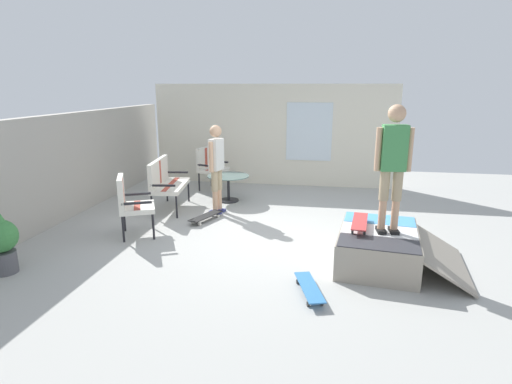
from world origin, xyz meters
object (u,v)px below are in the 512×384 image
Objects in this scene: person_watching at (216,162)px; potted_plant at (1,240)px; patio_table at (228,183)px; person_skater at (393,160)px; patio_bench at (165,180)px; skateboard_on_ramp at (360,222)px; patio_chair_by_wall at (130,201)px; skateboard_spare at (309,287)px; patio_chair_near_house at (209,164)px; skateboard_by_bench at (206,216)px; skate_ramp at (380,247)px.

person_watching is 1.87× the size of potted_plant.
patio_table is 4.24m from person_skater.
patio_bench is 1.61× the size of skateboard_on_ramp.
patio_chair_by_wall is 4.15m from person_skater.
skateboard_spare is 0.90× the size of potted_plant.
skateboard_on_ramp is 4.86m from potted_plant.
patio_chair_near_house is 0.59× the size of person_skater.
patio_chair_near_house is 5.35m from person_skater.
patio_chair_by_wall is 1.24× the size of skateboard_spare.
skateboard_spare is (-3.86, -1.94, -0.32)m from patio_table.
patio_chair_by_wall is 1.25× the size of skateboard_by_bench.
person_skater is at bearing -44.68° from skateboard_spare.
patio_bench is at bearing 44.92° from skateboard_spare.
patio_bench is 1.39m from patio_table.
skate_ramp is at bearing -115.28° from skateboard_by_bench.
patio_chair_by_wall reaches higher than skateboard_spare.
patio_chair_near_house is 1.97m from person_watching.
patio_chair_by_wall is 0.59× the size of person_watching.
patio_bench is 1.28m from skateboard_by_bench.
person_watching reaches higher than patio_table.
person_skater is at bearing -124.15° from person_watching.
patio_table is at bearing 43.41° from skateboard_on_ramp.
patio_table is 1.43m from skateboard_by_bench.
skateboard_by_bench is at bearing -45.27° from patio_chair_by_wall.
person_watching reaches higher than patio_bench.
skateboard_spare is at bearing -146.96° from person_watching.
skate_ramp reaches higher than skateboard_spare.
patio_chair_by_wall is 3.42m from skateboard_spare.
patio_chair_near_house is at bearing 43.61° from skate_ramp.
skate_ramp is 1.09× the size of person_watching.
skateboard_by_bench is 3.21m from skateboard_spare.
person_skater reaches higher than skateboard_by_bench.
patio_chair_near_house is 1.00× the size of patio_chair_by_wall.
patio_table is 1.10× the size of skateboard_on_ramp.
patio_chair_near_house is at bearing -6.53° from patio_chair_by_wall.
skateboard_by_bench and skateboard_spare have the same top height.
skate_ramp is at bearing -41.02° from skateboard_spare.
skateboard_by_bench is (1.40, 2.97, -0.16)m from skate_ramp.
skateboard_on_ramp is at bearing -138.34° from patio_chair_near_house.
skateboard_on_ramp is (-0.36, -3.66, -0.04)m from patio_chair_by_wall.
skateboard_on_ramp is (1.14, -0.64, 0.49)m from skateboard_spare.
person_skater reaches higher than skateboard_on_ramp.
patio_chair_near_house and patio_chair_by_wall have the same top height.
patio_bench is at bearing 87.89° from person_watching.
potted_plant is at bearing 102.58° from person_skater.
patio_chair_near_house is at bearing 14.47° from skateboard_by_bench.
person_watching is 3.81m from potted_plant.
person_skater is 2.11× the size of skateboard_by_bench.
person_watching is at bearing -34.94° from patio_chair_by_wall.
patio_bench is at bearing 63.15° from person_skater.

